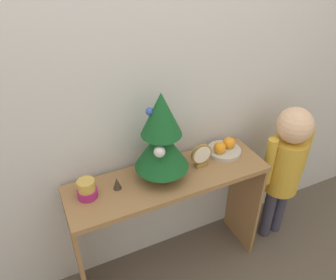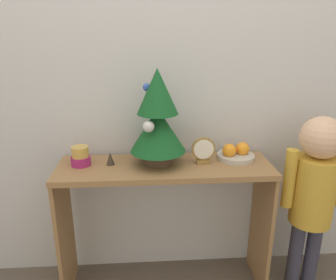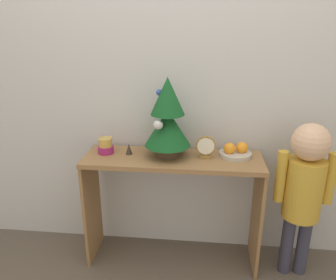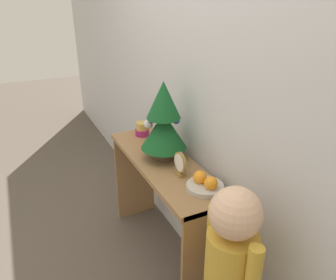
{
  "view_description": "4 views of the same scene",
  "coord_description": "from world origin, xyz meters",
  "px_view_note": "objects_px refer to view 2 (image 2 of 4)",
  "views": [
    {
      "loc": [
        -0.59,
        -1.07,
        1.91
      ],
      "look_at": [
        -0.01,
        0.17,
        1.0
      ],
      "focal_mm": 35.0,
      "sensor_mm": 36.0,
      "label": 1
    },
    {
      "loc": [
        -0.09,
        -1.41,
        1.43
      ],
      "look_at": [
        0.02,
        0.18,
        0.9
      ],
      "focal_mm": 35.0,
      "sensor_mm": 36.0,
      "label": 2
    },
    {
      "loc": [
        0.16,
        -1.72,
        1.56
      ],
      "look_at": [
        -0.03,
        0.13,
        0.89
      ],
      "focal_mm": 35.0,
      "sensor_mm": 36.0,
      "label": 3
    },
    {
      "loc": [
        1.66,
        -0.6,
        1.72
      ],
      "look_at": [
        0.08,
        0.17,
        0.94
      ],
      "focal_mm": 35.0,
      "sensor_mm": 36.0,
      "label": 4
    }
  ],
  "objects_px": {
    "fruit_bowl": "(236,154)",
    "figurine": "(110,158)",
    "singing_bowl": "(80,157)",
    "mini_tree": "(158,118)",
    "child_figure": "(315,185)",
    "desk_clock": "(203,151)"
  },
  "relations": [
    {
      "from": "fruit_bowl",
      "to": "desk_clock",
      "type": "distance_m",
      "value": 0.2
    },
    {
      "from": "figurine",
      "to": "child_figure",
      "type": "xyz_separation_m",
      "value": [
        1.09,
        -0.08,
        -0.15
      ]
    },
    {
      "from": "fruit_bowl",
      "to": "figurine",
      "type": "relative_size",
      "value": 2.88
    },
    {
      "from": "fruit_bowl",
      "to": "singing_bowl",
      "type": "xyz_separation_m",
      "value": [
        -0.83,
        -0.03,
        0.02
      ]
    },
    {
      "from": "fruit_bowl",
      "to": "desk_clock",
      "type": "height_order",
      "value": "desk_clock"
    },
    {
      "from": "figurine",
      "to": "mini_tree",
      "type": "bearing_deg",
      "value": -1.82
    },
    {
      "from": "fruit_bowl",
      "to": "singing_bowl",
      "type": "bearing_deg",
      "value": -177.89
    },
    {
      "from": "singing_bowl",
      "to": "desk_clock",
      "type": "relative_size",
      "value": 0.71
    },
    {
      "from": "fruit_bowl",
      "to": "child_figure",
      "type": "bearing_deg",
      "value": -15.74
    },
    {
      "from": "singing_bowl",
      "to": "figurine",
      "type": "height_order",
      "value": "singing_bowl"
    },
    {
      "from": "fruit_bowl",
      "to": "child_figure",
      "type": "distance_m",
      "value": 0.45
    },
    {
      "from": "mini_tree",
      "to": "singing_bowl",
      "type": "relative_size",
      "value": 4.91
    },
    {
      "from": "child_figure",
      "to": "singing_bowl",
      "type": "bearing_deg",
      "value": 176.09
    },
    {
      "from": "mini_tree",
      "to": "desk_clock",
      "type": "relative_size",
      "value": 3.48
    },
    {
      "from": "singing_bowl",
      "to": "mini_tree",
      "type": "bearing_deg",
      "value": -1.83
    },
    {
      "from": "figurine",
      "to": "child_figure",
      "type": "bearing_deg",
      "value": -4.19
    },
    {
      "from": "mini_tree",
      "to": "fruit_bowl",
      "type": "distance_m",
      "value": 0.48
    },
    {
      "from": "fruit_bowl",
      "to": "figurine",
      "type": "distance_m",
      "value": 0.68
    },
    {
      "from": "mini_tree",
      "to": "figurine",
      "type": "xyz_separation_m",
      "value": [
        -0.25,
        0.01,
        -0.21
      ]
    },
    {
      "from": "mini_tree",
      "to": "singing_bowl",
      "type": "bearing_deg",
      "value": 178.17
    },
    {
      "from": "mini_tree",
      "to": "child_figure",
      "type": "relative_size",
      "value": 0.49
    },
    {
      "from": "mini_tree",
      "to": "child_figure",
      "type": "distance_m",
      "value": 0.91
    }
  ]
}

